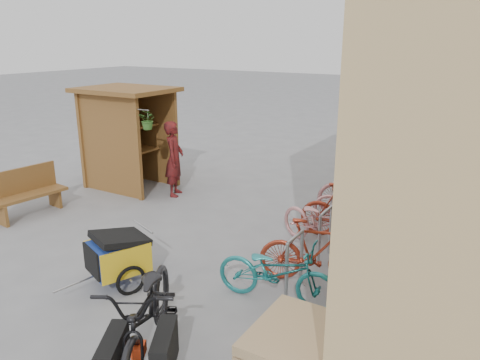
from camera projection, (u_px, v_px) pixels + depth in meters
The scene contains 17 objects.
ground at pixel (169, 254), 7.89m from camera, with size 80.00×80.00×0.00m, color gray.
kiosk at pixel (125, 124), 11.08m from camera, with size 2.49×1.65×2.40m.
bike_rack at pixel (349, 208), 8.58m from camera, with size 0.05×5.35×0.86m.
pallet_stack at pixel (298, 346), 5.21m from camera, with size 1.00×1.20×0.40m.
bench at pixel (25, 192), 9.52m from camera, with size 0.63×1.59×0.98m.
shopping_carts at pixel (430, 160), 11.56m from camera, with size 0.58×1.59×1.03m.
child_trailer at pixel (118, 254), 6.85m from camera, with size 0.94×1.44×0.84m.
cargo_bike at pixel (148, 316), 5.12m from camera, with size 1.80×2.35×1.19m.
person_kiosk at pixel (174, 159), 10.64m from camera, with size 0.63×0.41×1.73m, color maroon.
bike_0 at pixel (277, 272), 6.35m from camera, with size 0.60×1.72×0.90m, color #1F787C.
bike_1 at pixel (316, 252), 6.85m from camera, with size 0.47×1.66×1.00m, color maroon.
bike_2 at pixel (322, 223), 8.00m from camera, with size 0.61×1.76×0.93m, color tan.
bike_3 at pixel (348, 213), 8.30m from camera, with size 0.49×1.74×1.05m, color maroon.
bike_4 at pixel (356, 203), 9.09m from camera, with size 0.57×1.63×0.86m, color tan.
bike_5 at pixel (364, 193), 9.30m from camera, with size 0.52×1.84×1.11m, color tan.
bike_6 at pixel (368, 186), 10.14m from camera, with size 0.56×1.62×0.85m, color silver.
bike_7 at pixel (386, 180), 10.14m from camera, with size 0.52×1.84×1.11m, color silver.
Camera 1 is at (4.73, -5.54, 3.51)m, focal length 35.00 mm.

